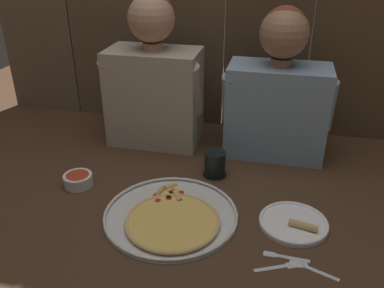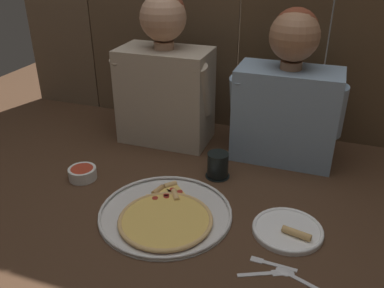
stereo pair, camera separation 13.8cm
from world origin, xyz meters
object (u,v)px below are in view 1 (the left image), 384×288
object	(u,v)px
dinner_plate	(294,223)
diner_right	(278,92)
dipping_bowl	(78,179)
drinking_glass	(215,164)
pizza_tray	(171,216)
diner_left	(154,79)

from	to	relation	value
dinner_plate	diner_right	xyz separation A→B (m)	(-0.09, 0.48, 0.26)
dinner_plate	dipping_bowl	world-z (taller)	dipping_bowl
dinner_plate	dipping_bowl	size ratio (longest dim) A/B	2.10
drinking_glass	diner_right	size ratio (longest dim) A/B	0.16
pizza_tray	diner_left	size ratio (longest dim) A/B	0.70
dinner_plate	drinking_glass	bearing A→B (deg)	140.42
dinner_plate	diner_left	world-z (taller)	diner_left
dinner_plate	dipping_bowl	xyz separation A→B (m)	(-0.77, 0.06, 0.01)
diner_right	diner_left	bearing A→B (deg)	-180.00
pizza_tray	diner_left	world-z (taller)	diner_left
drinking_glass	diner_left	xyz separation A→B (m)	(-0.30, 0.23, 0.24)
drinking_glass	dipping_bowl	size ratio (longest dim) A/B	0.94
dinner_plate	drinking_glass	distance (m)	0.38
dipping_bowl	diner_left	size ratio (longest dim) A/B	0.17
dipping_bowl	diner_left	world-z (taller)	diner_left
drinking_glass	dipping_bowl	bearing A→B (deg)	-158.81
drinking_glass	diner_right	world-z (taller)	diner_right
pizza_tray	dinner_plate	xyz separation A→B (m)	(0.38, 0.05, -0.00)
drinking_glass	dipping_bowl	world-z (taller)	drinking_glass
drinking_glass	diner_right	distance (m)	0.38
dipping_bowl	diner_right	world-z (taller)	diner_right
pizza_tray	diner_left	xyz separation A→B (m)	(-0.22, 0.53, 0.27)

